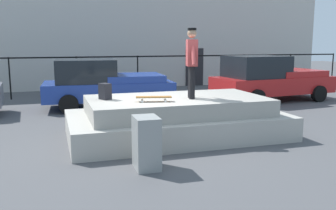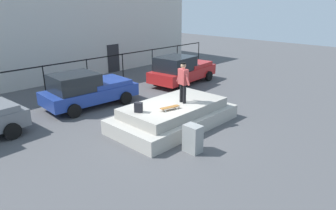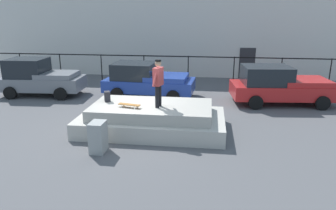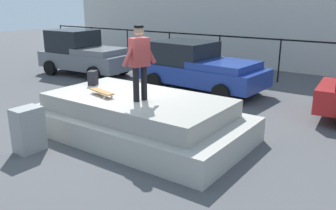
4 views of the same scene
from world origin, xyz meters
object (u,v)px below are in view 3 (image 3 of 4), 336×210
at_px(car_grey_pickup_near, 39,78).
at_px(car_red_pickup_far, 280,85).
at_px(backpack, 107,96).
at_px(skateboarder, 158,80).
at_px(utility_box, 98,137).
at_px(car_blue_pickup_mid, 146,80).
at_px(skateboard, 129,105).

distance_m(car_grey_pickup_near, car_red_pickup_far, 12.11).
bearing_deg(car_grey_pickup_near, backpack, -39.16).
distance_m(skateboarder, utility_box, 2.86).
height_order(car_grey_pickup_near, car_red_pickup_far, car_grey_pickup_near).
bearing_deg(backpack, car_red_pickup_far, 94.35).
distance_m(backpack, car_blue_pickup_mid, 4.57).
xyz_separation_m(car_blue_pickup_mid, utility_box, (-0.18, -6.83, -0.38)).
bearing_deg(car_red_pickup_far, car_blue_pickup_mid, 176.11).
bearing_deg(skateboard, car_red_pickup_far, 37.92).
bearing_deg(car_red_pickup_far, utility_box, -136.29).
distance_m(skateboarder, car_red_pickup_far, 6.88).
distance_m(skateboard, utility_box, 1.85).
xyz_separation_m(car_grey_pickup_near, car_red_pickup_far, (12.11, -0.00, -0.04)).
xyz_separation_m(car_blue_pickup_mid, car_red_pickup_far, (6.50, -0.44, 0.03)).
xyz_separation_m(skateboard, car_red_pickup_far, (6.09, 4.74, -0.18)).
bearing_deg(skateboard, backpack, 146.60).
xyz_separation_m(skateboarder, utility_box, (-1.61, -1.87, -1.46)).
height_order(skateboarder, utility_box, skateboarder).
bearing_deg(car_grey_pickup_near, skateboard, -38.24).
xyz_separation_m(car_grey_pickup_near, utility_box, (5.42, -6.39, -0.44)).
xyz_separation_m(skateboarder, backpack, (-2.02, 0.45, -0.77)).
bearing_deg(backpack, car_blue_pickup_mid, 146.92).
height_order(car_blue_pickup_mid, car_red_pickup_far, car_red_pickup_far).
bearing_deg(backpack, skateboarder, 51.95).
bearing_deg(car_blue_pickup_mid, skateboard, -85.45).
height_order(skateboarder, car_blue_pickup_mid, skateboarder).
xyz_separation_m(skateboarder, car_grey_pickup_near, (-7.03, 4.53, -1.01)).
xyz_separation_m(skateboard, car_blue_pickup_mid, (-0.41, 5.19, -0.21)).
bearing_deg(car_blue_pickup_mid, skateboarder, -74.03).
distance_m(car_grey_pickup_near, utility_box, 8.39).
xyz_separation_m(car_grey_pickup_near, car_blue_pickup_mid, (5.61, 0.44, -0.06)).
distance_m(skateboarder, backpack, 2.21).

